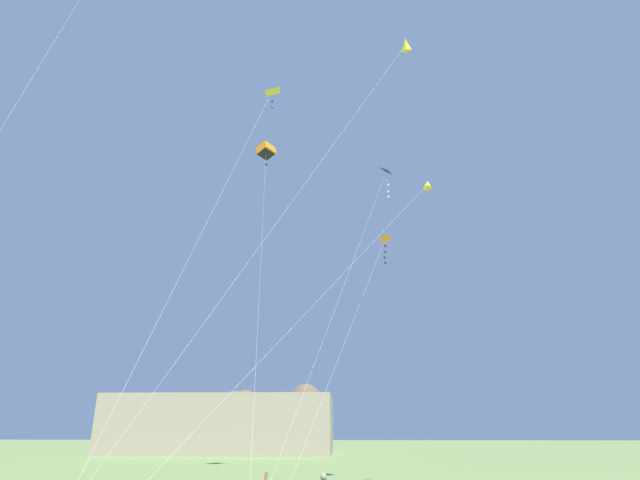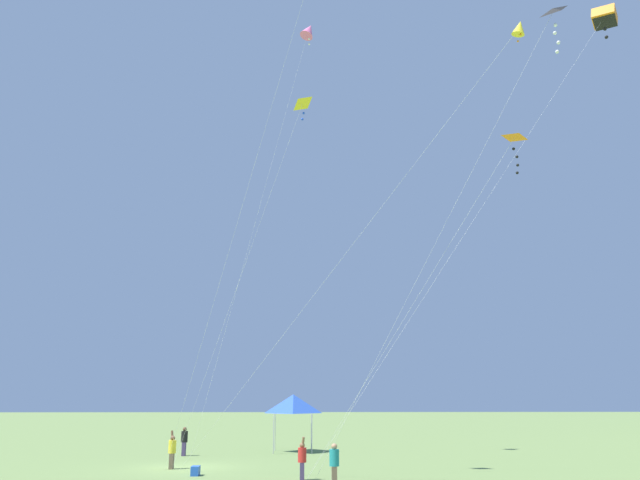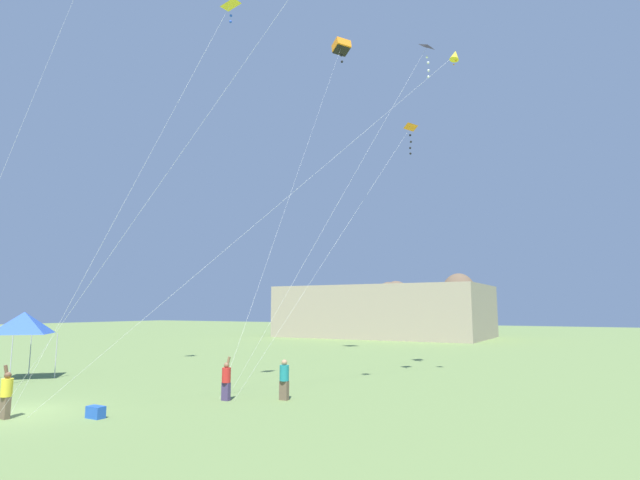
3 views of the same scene
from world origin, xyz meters
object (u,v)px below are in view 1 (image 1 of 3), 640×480
Objects in this scene: kite_yellow_diamond_4 at (427,185)px; kite_yellow_delta_5 at (270,93)px; kite_orange_delta_1 at (384,241)px; kite_orange_box_2 at (266,151)px; kite_yellow_diamond_6 at (405,46)px; kite_black_delta_3 at (387,173)px.

kite_yellow_diamond_4 is 0.95× the size of kite_yellow_delta_5.
kite_orange_delta_1 is 17.25m from kite_orange_box_2.
kite_yellow_diamond_4 is at bearing 75.76° from kite_yellow_diamond_6.
kite_orange_box_2 is 1.23× the size of kite_yellow_diamond_6.
kite_black_delta_3 reaches higher than kite_yellow_delta_5.
kite_orange_box_2 is 20.35m from kite_yellow_diamond_6.
kite_orange_delta_1 is at bearing -46.54° from kite_orange_box_2.
kite_yellow_diamond_6 is (-1.95, -7.70, 3.58)m from kite_yellow_diamond_4.
kite_yellow_delta_5 is (-8.25, -8.02, 0.84)m from kite_yellow_diamond_4.
kite_yellow_diamond_6 is at bearing 2.95° from kite_yellow_delta_5.
kite_orange_delta_1 is 11.03m from kite_yellow_delta_5.
kite_orange_box_2 reaches higher than kite_yellow_diamond_6.
kite_orange_delta_1 is 0.66× the size of kite_yellow_diamond_6.
kite_yellow_delta_5 is at bearing -123.56° from kite_orange_delta_1.
kite_yellow_diamond_6 is (0.11, -10.04, 1.47)m from kite_black_delta_3.
kite_yellow_diamond_6 is (0.65, -8.19, 6.89)m from kite_orange_delta_1.
kite_orange_delta_1 is 10.72m from kite_yellow_diamond_6.
kite_yellow_diamond_4 is 8.71m from kite_yellow_diamond_6.
kite_orange_box_2 is (-8.74, 9.22, 11.67)m from kite_orange_delta_1.
kite_black_delta_3 reaches higher than kite_orange_delta_1.
kite_orange_box_2 is 1.42× the size of kite_yellow_delta_5.
kite_black_delta_3 is 3.77m from kite_yellow_diamond_4.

